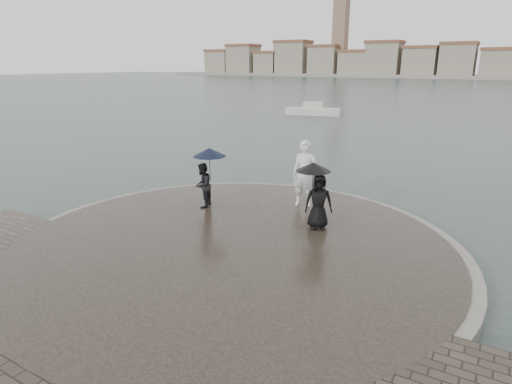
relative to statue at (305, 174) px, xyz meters
The scene contains 7 objects.
ground 7.57m from the statue, 92.87° to the right, with size 400.00×400.00×0.00m, color #2B3835.
kerb_ring 4.15m from the statue, 95.42° to the right, with size 12.50×12.50×0.32m, color gray.
quay_tip 4.14m from the statue, 95.42° to the right, with size 11.90×11.90×0.36m, color #2D261E.
statue is the anchor object (origin of this frame).
visitor_left 3.36m from the statue, 146.10° to the right, with size 1.20×1.13×2.04m.
visitor_right 2.10m from the statue, 55.80° to the right, with size 1.26×1.06×1.95m.
far_skyline 153.50m from the statue, 92.49° to the left, with size 260.00×20.00×37.00m.
Camera 1 is at (6.08, -5.50, 5.06)m, focal length 30.00 mm.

